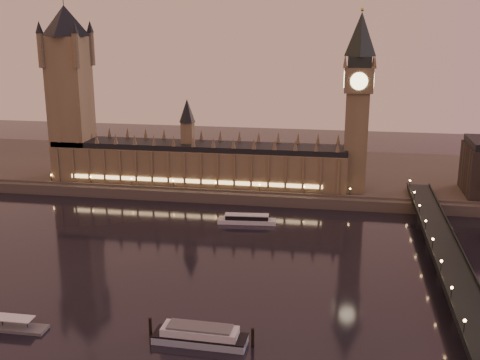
# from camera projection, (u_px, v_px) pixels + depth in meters

# --- Properties ---
(ground) EXTENTS (700.00, 700.00, 0.00)m
(ground) POSITION_uv_depth(u_px,v_px,m) (224.00, 278.00, 250.36)
(ground) COLOR black
(ground) RESTS_ON ground
(far_embankment) EXTENTS (560.00, 130.00, 6.00)m
(far_embankment) POSITION_uv_depth(u_px,v_px,m) (316.00, 175.00, 401.67)
(far_embankment) COLOR #423D35
(far_embankment) RESTS_ON ground
(palace_of_westminster) EXTENTS (180.00, 26.62, 52.00)m
(palace_of_westminster) POSITION_uv_depth(u_px,v_px,m) (198.00, 159.00, 366.23)
(palace_of_westminster) COLOR brown
(palace_of_westminster) RESTS_ON ground
(victoria_tower) EXTENTS (31.68, 31.68, 118.00)m
(victoria_tower) POSITION_uv_depth(u_px,v_px,m) (69.00, 83.00, 367.57)
(victoria_tower) COLOR brown
(victoria_tower) RESTS_ON ground
(big_ben) EXTENTS (17.68, 17.68, 104.00)m
(big_ben) POSITION_uv_depth(u_px,v_px,m) (358.00, 92.00, 339.91)
(big_ben) COLOR brown
(big_ben) RESTS_ON ground
(westminster_bridge) EXTENTS (13.20, 260.00, 15.30)m
(westminster_bridge) POSITION_uv_depth(u_px,v_px,m) (455.00, 282.00, 234.10)
(westminster_bridge) COLOR black
(westminster_bridge) RESTS_ON ground
(cruise_boat_a) EXTENTS (30.81, 9.04, 4.86)m
(cruise_boat_a) POSITION_uv_depth(u_px,v_px,m) (247.00, 219.00, 316.42)
(cruise_boat_a) COLOR silver
(cruise_boat_a) RESTS_ON ground
(moored_barge) EXTENTS (36.42, 9.84, 6.68)m
(moored_barge) POSITION_uv_depth(u_px,v_px,m) (200.00, 335.00, 199.98)
(moored_barge) COLOR #94A5BC
(moored_barge) RESTS_ON ground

